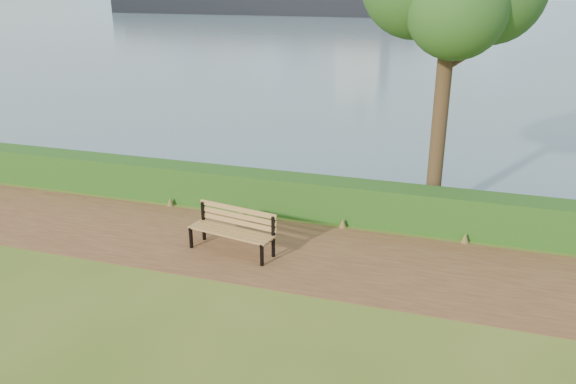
% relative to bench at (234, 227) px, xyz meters
% --- Properties ---
extents(ground, '(140.00, 140.00, 0.00)m').
position_rel_bench_xyz_m(ground, '(0.44, -0.02, -0.58)').
color(ground, '#475F1B').
rests_on(ground, ground).
extents(path, '(40.00, 3.40, 0.01)m').
position_rel_bench_xyz_m(path, '(0.44, 0.28, -0.57)').
color(path, brown).
rests_on(path, ground).
extents(hedge, '(32.00, 0.85, 1.00)m').
position_rel_bench_xyz_m(hedge, '(0.44, 2.58, -0.08)').
color(hedge, '#1B3F12').
rests_on(hedge, ground).
extents(water, '(700.00, 510.00, 0.00)m').
position_rel_bench_xyz_m(water, '(0.44, 259.98, -0.57)').
color(water, '#476272').
rests_on(water, ground).
extents(bench, '(2.07, 0.93, 1.00)m').
position_rel_bench_xyz_m(bench, '(0.00, 0.00, 0.00)').
color(bench, black).
rests_on(bench, ground).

